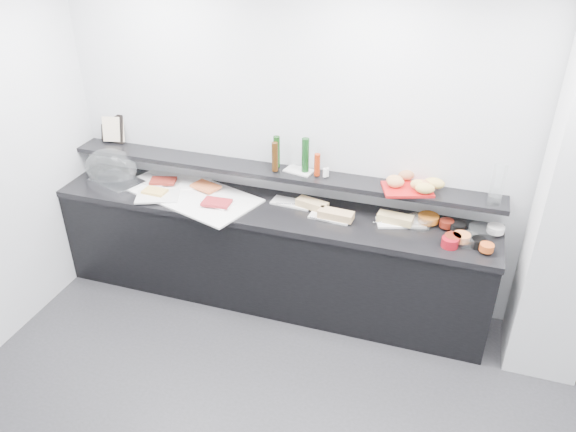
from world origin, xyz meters
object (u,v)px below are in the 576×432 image
(sandwich_plate_mid, at_px, (330,217))
(condiment_tray, at_px, (299,171))
(framed_print, at_px, (112,128))
(carafe, at_px, (497,185))
(bread_tray, at_px, (407,189))
(cloche_base, at_px, (117,182))

(sandwich_plate_mid, distance_m, condiment_tray, 0.47)
(framed_print, relative_size, carafe, 0.87)
(framed_print, height_order, bread_tray, framed_print)
(condiment_tray, bearing_deg, bread_tray, 7.69)
(carafe, bearing_deg, bread_tray, 179.22)
(cloche_base, bearing_deg, bread_tray, 23.78)
(bread_tray, bearing_deg, framed_print, 157.73)
(sandwich_plate_mid, xyz_separation_m, bread_tray, (0.55, 0.16, 0.25))
(condiment_tray, distance_m, bread_tray, 0.87)
(condiment_tray, height_order, carafe, carafe)
(cloche_base, distance_m, sandwich_plate_mid, 1.90)
(cloche_base, xyz_separation_m, carafe, (3.07, 0.16, 0.38))
(condiment_tray, height_order, bread_tray, bread_tray)
(sandwich_plate_mid, height_order, condiment_tray, condiment_tray)
(cloche_base, bearing_deg, carafe, 22.80)
(sandwich_plate_mid, distance_m, framed_print, 2.14)
(sandwich_plate_mid, height_order, carafe, carafe)
(bread_tray, bearing_deg, carafe, -19.92)
(cloche_base, height_order, condiment_tray, condiment_tray)
(sandwich_plate_mid, distance_m, bread_tray, 0.62)
(sandwich_plate_mid, relative_size, framed_print, 1.23)
(framed_print, distance_m, bread_tray, 2.64)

